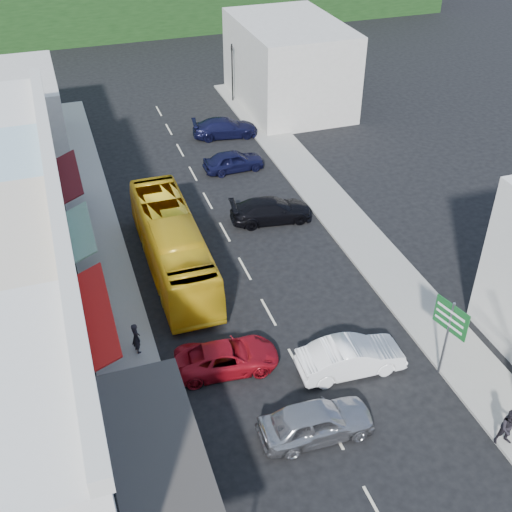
{
  "coord_description": "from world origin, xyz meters",
  "views": [
    {
      "loc": [
        -8.69,
        -19.78,
        21.36
      ],
      "look_at": [
        0.0,
        6.0,
        2.2
      ],
      "focal_mm": 45.0,
      "sensor_mm": 36.0,
      "label": 1
    }
  ],
  "objects_px": {
    "car_silver": "(316,423)",
    "direction_sign": "(446,339)",
    "pedestrian_right": "(509,429)",
    "traffic_signal": "(232,74)",
    "car_white": "(351,359)",
    "bus": "(173,246)",
    "pedestrian_left": "(136,338)",
    "car_red": "(227,356)"
  },
  "relations": [
    {
      "from": "bus",
      "to": "direction_sign",
      "type": "distance_m",
      "value": 15.31
    },
    {
      "from": "car_red",
      "to": "pedestrian_right",
      "type": "distance_m",
      "value": 12.26
    },
    {
      "from": "car_silver",
      "to": "car_red",
      "type": "bearing_deg",
      "value": 27.16
    },
    {
      "from": "pedestrian_right",
      "to": "direction_sign",
      "type": "bearing_deg",
      "value": 110.12
    },
    {
      "from": "car_white",
      "to": "direction_sign",
      "type": "relative_size",
      "value": 1.08
    },
    {
      "from": "bus",
      "to": "car_silver",
      "type": "height_order",
      "value": "bus"
    },
    {
      "from": "car_silver",
      "to": "car_white",
      "type": "relative_size",
      "value": 1.0
    },
    {
      "from": "car_red",
      "to": "pedestrian_right",
      "type": "relative_size",
      "value": 2.71
    },
    {
      "from": "car_silver",
      "to": "pedestrian_right",
      "type": "height_order",
      "value": "pedestrian_right"
    },
    {
      "from": "car_silver",
      "to": "direction_sign",
      "type": "height_order",
      "value": "direction_sign"
    },
    {
      "from": "pedestrian_right",
      "to": "traffic_signal",
      "type": "height_order",
      "value": "traffic_signal"
    },
    {
      "from": "car_white",
      "to": "pedestrian_left",
      "type": "relative_size",
      "value": 2.59
    },
    {
      "from": "bus",
      "to": "car_silver",
      "type": "xyz_separation_m",
      "value": [
        2.96,
        -13.28,
        -0.85
      ]
    },
    {
      "from": "pedestrian_left",
      "to": "pedestrian_right",
      "type": "height_order",
      "value": "same"
    },
    {
      "from": "traffic_signal",
      "to": "car_silver",
      "type": "bearing_deg",
      "value": 86.71
    },
    {
      "from": "car_silver",
      "to": "pedestrian_left",
      "type": "xyz_separation_m",
      "value": [
        -6.11,
        7.14,
        0.3
      ]
    },
    {
      "from": "car_red",
      "to": "traffic_signal",
      "type": "bearing_deg",
      "value": -11.6
    },
    {
      "from": "pedestrian_right",
      "to": "traffic_signal",
      "type": "distance_m",
      "value": 38.95
    },
    {
      "from": "bus",
      "to": "direction_sign",
      "type": "bearing_deg",
      "value": -50.23
    },
    {
      "from": "pedestrian_right",
      "to": "car_silver",
      "type": "bearing_deg",
      "value": 173.71
    },
    {
      "from": "car_white",
      "to": "traffic_signal",
      "type": "relative_size",
      "value": 0.87
    },
    {
      "from": "car_silver",
      "to": "pedestrian_left",
      "type": "distance_m",
      "value": 9.4
    },
    {
      "from": "car_silver",
      "to": "direction_sign",
      "type": "xyz_separation_m",
      "value": [
        6.79,
        1.49,
        1.35
      ]
    },
    {
      "from": "pedestrian_right",
      "to": "traffic_signal",
      "type": "relative_size",
      "value": 0.34
    },
    {
      "from": "pedestrian_left",
      "to": "traffic_signal",
      "type": "xyz_separation_m",
      "value": [
        13.49,
        28.83,
        1.53
      ]
    },
    {
      "from": "direction_sign",
      "to": "traffic_signal",
      "type": "relative_size",
      "value": 0.81
    },
    {
      "from": "car_silver",
      "to": "direction_sign",
      "type": "bearing_deg",
      "value": -76.23
    },
    {
      "from": "bus",
      "to": "traffic_signal",
      "type": "relative_size",
      "value": 2.29
    },
    {
      "from": "car_red",
      "to": "pedestrian_left",
      "type": "relative_size",
      "value": 2.71
    },
    {
      "from": "car_white",
      "to": "pedestrian_right",
      "type": "height_order",
      "value": "pedestrian_right"
    },
    {
      "from": "bus",
      "to": "car_white",
      "type": "distance_m",
      "value": 11.95
    },
    {
      "from": "pedestrian_left",
      "to": "traffic_signal",
      "type": "bearing_deg",
      "value": -42.03
    },
    {
      "from": "pedestrian_right",
      "to": "direction_sign",
      "type": "distance_m",
      "value": 4.57
    },
    {
      "from": "pedestrian_right",
      "to": "direction_sign",
      "type": "height_order",
      "value": "direction_sign"
    },
    {
      "from": "bus",
      "to": "pedestrian_right",
      "type": "bearing_deg",
      "value": -58.06
    },
    {
      "from": "bus",
      "to": "traffic_signal",
      "type": "bearing_deg",
      "value": 65.7
    },
    {
      "from": "pedestrian_left",
      "to": "pedestrian_right",
      "type": "relative_size",
      "value": 1.0
    },
    {
      "from": "car_silver",
      "to": "car_red",
      "type": "xyz_separation_m",
      "value": [
        -2.35,
        4.88,
        0.0
      ]
    },
    {
      "from": "car_red",
      "to": "traffic_signal",
      "type": "distance_m",
      "value": 32.63
    },
    {
      "from": "car_silver",
      "to": "bus",
      "type": "bearing_deg",
      "value": 13.98
    },
    {
      "from": "traffic_signal",
      "to": "direction_sign",
      "type": "bearing_deg",
      "value": 97.32
    },
    {
      "from": "car_white",
      "to": "pedestrian_right",
      "type": "bearing_deg",
      "value": -142.09
    }
  ]
}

